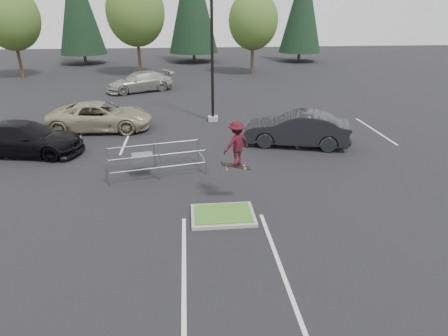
{
  "coord_description": "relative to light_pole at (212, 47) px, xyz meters",
  "views": [
    {
      "loc": [
        -1.06,
        -11.23,
        6.71
      ],
      "look_at": [
        0.18,
        1.5,
        1.2
      ],
      "focal_mm": 30.0,
      "sensor_mm": 36.0,
      "label": 1
    }
  ],
  "objects": [
    {
      "name": "decid_c",
      "position": [
        5.49,
        17.83,
        0.69
      ],
      "size": [
        5.12,
        5.12,
        8.38
      ],
      "color": "#38281C",
      "rests_on": "ground"
    },
    {
      "name": "skateboarder",
      "position": [
        0.06,
        -11.0,
        -2.24
      ],
      "size": [
        1.21,
        1.05,
        1.81
      ],
      "rotation": [
        0.0,
        0.0,
        3.68
      ],
      "color": "black",
      "rests_on": "ground"
    },
    {
      "name": "conif_c",
      "position": [
        13.5,
        27.5,
        2.29
      ],
      "size": [
        5.5,
        5.5,
        12.5
      ],
      "color": "#38281C",
      "rests_on": "ground"
    },
    {
      "name": "grass_median",
      "position": [
        -0.5,
        -12.0,
        -4.48
      ],
      "size": [
        2.2,
        1.6,
        0.16
      ],
      "color": "gray",
      "rests_on": "ground"
    },
    {
      "name": "car_l_tan",
      "position": [
        -6.68,
        -1.27,
        -3.74
      ],
      "size": [
        6.01,
        2.98,
        1.64
      ],
      "primitive_type": "imported",
      "rotation": [
        0.0,
        0.0,
        1.53
      ],
      "color": "#9D9578",
      "rests_on": "ground"
    },
    {
      "name": "car_r_charc",
      "position": [
        4.0,
        -5.0,
        -3.67
      ],
      "size": [
        5.69,
        3.25,
        1.77
      ],
      "primitive_type": "imported",
      "rotation": [
        0.0,
        0.0,
        4.44
      ],
      "color": "black",
      "rests_on": "ground"
    },
    {
      "name": "car_far_silver",
      "position": [
        -5.5,
        9.8,
        -3.74
      ],
      "size": [
        6.11,
        4.47,
        1.64
      ],
      "primitive_type": "imported",
      "rotation": [
        0.0,
        0.0,
        5.14
      ],
      "color": "#A6A5A0",
      "rests_on": "ground"
    },
    {
      "name": "car_l_black",
      "position": [
        -9.62,
        -5.0,
        -3.76
      ],
      "size": [
        5.85,
        3.23,
        1.6
      ],
      "primitive_type": "imported",
      "rotation": [
        0.0,
        0.0,
        1.39
      ],
      "color": "black",
      "rests_on": "ground"
    },
    {
      "name": "conif_a",
      "position": [
        -14.5,
        28.0,
        2.54
      ],
      "size": [
        5.72,
        5.72,
        13.0
      ],
      "color": "#38281C",
      "rests_on": "ground"
    },
    {
      "name": "ground",
      "position": [
        -0.5,
        -12.0,
        -4.56
      ],
      "size": [
        120.0,
        120.0,
        0.0
      ],
      "primitive_type": "plane",
      "color": "black",
      "rests_on": "ground"
    },
    {
      "name": "stall_lines",
      "position": [
        -1.85,
        -5.98,
        -4.56
      ],
      "size": [
        22.62,
        17.6,
        0.01
      ],
      "color": "silver",
      "rests_on": "ground"
    },
    {
      "name": "cart_corral",
      "position": [
        -3.45,
        -8.09,
        -3.83
      ],
      "size": [
        4.29,
        2.25,
        1.16
      ],
      "rotation": [
        0.0,
        0.0,
        0.2
      ],
      "color": "gray",
      "rests_on": "ground"
    },
    {
      "name": "decid_a",
      "position": [
        -18.51,
        18.03,
        1.02
      ],
      "size": [
        5.44,
        5.44,
        8.91
      ],
      "color": "#38281C",
      "rests_on": "ground"
    },
    {
      "name": "light_pole",
      "position": [
        0.0,
        0.0,
        0.0
      ],
      "size": [
        0.7,
        0.6,
        10.12
      ],
      "color": "gray",
      "rests_on": "ground"
    },
    {
      "name": "decid_b",
      "position": [
        -6.51,
        18.53,
        1.48
      ],
      "size": [
        5.89,
        5.89,
        9.64
      ],
      "color": "#38281C",
      "rests_on": "ground"
    }
  ]
}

